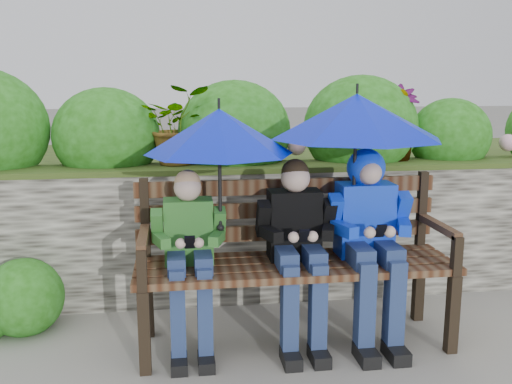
{
  "coord_description": "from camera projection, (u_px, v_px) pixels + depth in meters",
  "views": [
    {
      "loc": [
        -0.5,
        -3.43,
        1.66
      ],
      "look_at": [
        0.0,
        0.1,
        0.95
      ],
      "focal_mm": 40.0,
      "sensor_mm": 36.0,
      "label": 1
    }
  ],
  "objects": [
    {
      "name": "ground",
      "position": [
        258.0,
        337.0,
        3.73
      ],
      "size": [
        60.0,
        60.0,
        0.0
      ],
      "primitive_type": "plane",
      "color": "gray",
      "rests_on": "ground"
    },
    {
      "name": "garden_backdrop",
      "position": [
        216.0,
        196.0,
        5.14
      ],
      "size": [
        8.0,
        2.87,
        1.79
      ],
      "color": "#35322B",
      "rests_on": "ground"
    },
    {
      "name": "park_bench",
      "position": [
        293.0,
        250.0,
        3.61
      ],
      "size": [
        1.99,
        0.58,
        1.05
      ],
      "color": "black",
      "rests_on": "ground"
    },
    {
      "name": "boy_left",
      "position": [
        189.0,
        249.0,
        3.42
      ],
      "size": [
        0.45,
        0.51,
        1.12
      ],
      "color": "#225C16",
      "rests_on": "ground"
    },
    {
      "name": "boy_middle",
      "position": [
        297.0,
        242.0,
        3.51
      ],
      "size": [
        0.49,
        0.56,
        1.18
      ],
      "color": "black",
      "rests_on": "ground"
    },
    {
      "name": "boy_right",
      "position": [
        369.0,
        228.0,
        3.56
      ],
      "size": [
        0.52,
        0.63,
        1.23
      ],
      "color": "blue",
      "rests_on": "ground"
    },
    {
      "name": "umbrella_left",
      "position": [
        219.0,
        132.0,
        3.32
      ],
      "size": [
        0.88,
        0.88,
        0.79
      ],
      "color": "#0317C0",
      "rests_on": "ground"
    },
    {
      "name": "umbrella_right",
      "position": [
        356.0,
        116.0,
        3.47
      ],
      "size": [
        1.07,
        1.07,
        0.85
      ],
      "color": "#0317C0",
      "rests_on": "ground"
    }
  ]
}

